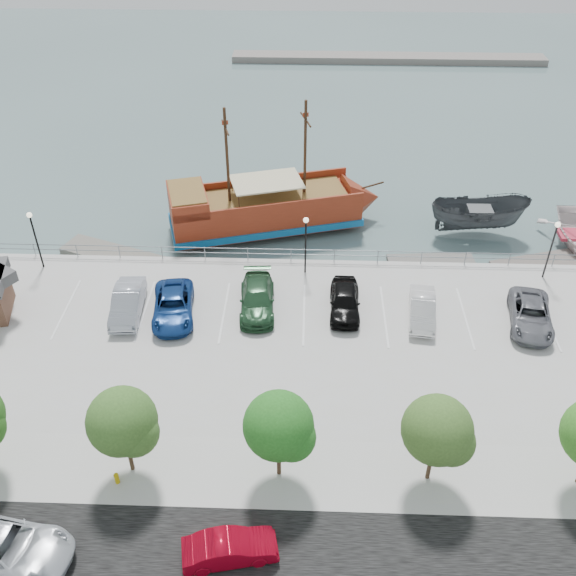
{
  "coord_description": "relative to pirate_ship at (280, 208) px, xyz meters",
  "views": [
    {
      "loc": [
        0.1,
        -28.98,
        25.37
      ],
      "look_at": [
        -1.0,
        2.0,
        2.0
      ],
      "focal_mm": 40.0,
      "sensor_mm": 36.0,
      "label": 1
    }
  ],
  "objects": [
    {
      "name": "ground",
      "position": [
        2.0,
        -13.78,
        -1.76
      ],
      "size": [
        160.0,
        160.0,
        0.0
      ],
      "primitive_type": "plane",
      "color": "#4C6464"
    },
    {
      "name": "sidewalk",
      "position": [
        2.0,
        -23.78,
        -0.74
      ],
      "size": [
        100.0,
        4.0,
        0.05
      ],
      "primitive_type": "cube",
      "color": "#B5B4B4",
      "rests_on": "land_slab"
    },
    {
      "name": "seawall_railing",
      "position": [
        2.0,
        -5.98,
        -0.23
      ],
      "size": [
        50.0,
        0.06,
        1.0
      ],
      "color": "slate",
      "rests_on": "land_slab"
    },
    {
      "name": "far_shore",
      "position": [
        12.0,
        41.22,
        -1.36
      ],
      "size": [
        40.0,
        3.0,
        0.8
      ],
      "primitive_type": "cube",
      "color": "gray",
      "rests_on": "ground"
    },
    {
      "name": "pirate_ship",
      "position": [
        0.0,
        0.0,
        0.0
      ],
      "size": [
        16.97,
        8.79,
        10.51
      ],
      "rotation": [
        0.0,
        0.0,
        0.28
      ],
      "color": "maroon",
      "rests_on": "ground"
    },
    {
      "name": "patrol_boat",
      "position": [
        15.03,
        -0.36,
        -0.33
      ],
      "size": [
        7.48,
        3.04,
        2.86
      ],
      "primitive_type": "imported",
      "rotation": [
        0.0,
        0.0,
        1.61
      ],
      "color": "#3D4145",
      "rests_on": "ground"
    },
    {
      "name": "dock_west",
      "position": [
        -12.01,
        -4.58,
        -1.54
      ],
      "size": [
        8.11,
        4.95,
        0.45
      ],
      "primitive_type": "cube",
      "rotation": [
        0.0,
        0.0,
        -0.37
      ],
      "color": "slate",
      "rests_on": "ground"
    },
    {
      "name": "dock_mid",
      "position": [
        11.03,
        -4.58,
        -1.58
      ],
      "size": [
        6.3,
        2.21,
        0.35
      ],
      "primitive_type": "cube",
      "rotation": [
        0.0,
        0.0,
        0.07
      ],
      "color": "slate",
      "rests_on": "ground"
    },
    {
      "name": "dock_east",
      "position": [
        18.98,
        -4.58,
        -1.55
      ],
      "size": [
        7.76,
        4.19,
        0.43
      ],
      "primitive_type": "cube",
      "rotation": [
        0.0,
        0.0,
        0.29
      ],
      "color": "#686059",
      "rests_on": "ground"
    },
    {
      "name": "street_van",
      "position": [
        -10.2,
        -28.47,
        0.05
      ],
      "size": [
        6.25,
        3.77,
        1.62
      ],
      "primitive_type": "imported",
      "rotation": [
        0.0,
        0.0,
        1.38
      ],
      "color": "silver",
      "rests_on": "street"
    },
    {
      "name": "street_sedan",
      "position": [
        -0.84,
        -28.09,
        -0.1
      ],
      "size": [
        4.19,
        2.18,
        1.31
      ],
      "primitive_type": "imported",
      "rotation": [
        0.0,
        0.0,
        1.78
      ],
      "color": "#990417",
      "rests_on": "street"
    },
    {
      "name": "fire_hydrant",
      "position": [
        -6.53,
        -24.58,
        -0.39
      ],
      "size": [
        0.24,
        0.24,
        0.69
      ],
      "rotation": [
        0.0,
        0.0,
        0.08
      ],
      "color": "#BFA308",
      "rests_on": "sidewalk"
    },
    {
      "name": "lamp_post_left",
      "position": [
        -16.0,
        -7.28,
        2.18
      ],
      "size": [
        0.36,
        0.36,
        4.28
      ],
      "color": "black",
      "rests_on": "land_slab"
    },
    {
      "name": "lamp_post_mid",
      "position": [
        2.0,
        -7.28,
        2.18
      ],
      "size": [
        0.36,
        0.36,
        4.28
      ],
      "color": "black",
      "rests_on": "land_slab"
    },
    {
      "name": "lamp_post_right",
      "position": [
        18.0,
        -7.28,
        2.18
      ],
      "size": [
        0.36,
        0.36,
        4.28
      ],
      "color": "black",
      "rests_on": "land_slab"
    },
    {
      "name": "tree_c",
      "position": [
        -5.85,
        -23.85,
        2.54
      ],
      "size": [
        3.3,
        3.2,
        5.0
      ],
      "color": "#473321",
      "rests_on": "sidewalk"
    },
    {
      "name": "tree_d",
      "position": [
        1.15,
        -23.85,
        2.54
      ],
      "size": [
        3.3,
        3.2,
        5.0
      ],
      "color": "#473321",
      "rests_on": "sidewalk"
    },
    {
      "name": "tree_e",
      "position": [
        8.15,
        -23.85,
        2.54
      ],
      "size": [
        3.3,
        3.2,
        5.0
      ],
      "color": "#473321",
      "rests_on": "sidewalk"
    },
    {
      "name": "parked_car_b",
      "position": [
        -8.93,
        -12.04,
        0.03
      ],
      "size": [
        1.99,
        4.89,
        1.58
      ],
      "primitive_type": "imported",
      "rotation": [
        0.0,
        0.0,
        0.07
      ],
      "color": "#9FA5B2",
      "rests_on": "land_slab"
    },
    {
      "name": "parked_car_c",
      "position": [
        -6.06,
        -12.22,
        -0.03
      ],
      "size": [
        3.13,
        5.54,
        1.46
      ],
      "primitive_type": "imported",
      "rotation": [
        0.0,
        0.0,
        0.14
      ],
      "color": "navy",
      "rests_on": "land_slab"
    },
    {
      "name": "parked_car_d",
      "position": [
        -0.94,
        -11.32,
        -0.0
      ],
      "size": [
        2.43,
        5.35,
        1.52
      ],
      "primitive_type": "imported",
      "rotation": [
        0.0,
        0.0,
        0.06
      ],
      "color": "#21482A",
      "rests_on": "land_slab"
    },
    {
      "name": "parked_car_e",
      "position": [
        4.52,
        -11.36,
        0.02
      ],
      "size": [
        1.96,
        4.63,
        1.56
      ],
      "primitive_type": "imported",
      "rotation": [
        0.0,
        0.0,
        -0.02
      ],
      "color": "black",
      "rests_on": "land_slab"
    },
    {
      "name": "parked_car_f",
      "position": [
        9.24,
        -11.94,
        -0.05
      ],
      "size": [
        1.99,
        4.46,
        1.42
      ],
      "primitive_type": "imported",
      "rotation": [
        0.0,
        0.0,
        -0.11
      ],
      "color": "silver",
      "rests_on": "land_slab"
    },
    {
      "name": "parked_car_g",
      "position": [
        15.75,
        -12.28,
        -0.04
      ],
      "size": [
        3.25,
        5.5,
        1.44
      ],
      "primitive_type": "imported",
      "rotation": [
        0.0,
        0.0,
        -0.17
      ],
      "color": "slate",
      "rests_on": "land_slab"
    }
  ]
}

